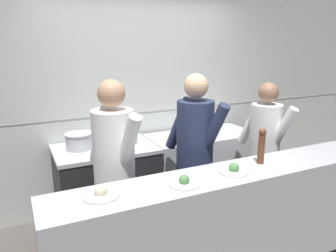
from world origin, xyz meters
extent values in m
cube|color=silver|center=(0.00, 1.45, 1.30)|extent=(8.00, 0.06, 2.60)
cube|color=gray|center=(0.00, 1.41, 1.15)|extent=(8.00, 0.00, 0.01)
cube|color=#232326|center=(-0.54, 1.05, 0.43)|extent=(1.04, 0.70, 0.86)
cube|color=#B7BABF|center=(-0.54, 1.05, 0.88)|extent=(1.06, 0.71, 0.04)
cube|color=#B7BABF|center=(-0.54, 0.71, 0.49)|extent=(0.94, 0.03, 0.10)
cube|color=#B7BABF|center=(0.67, 1.05, 0.44)|extent=(1.32, 0.65, 0.89)
cube|color=black|center=(0.67, 0.74, 0.05)|extent=(1.29, 0.04, 0.10)
cube|color=#B7BABF|center=(0.14, -0.28, 0.49)|extent=(2.94, 0.45, 0.99)
cylinder|color=#B7BABF|center=(-0.79, 1.10, 0.98)|extent=(0.27, 0.27, 0.17)
cylinder|color=#B7BABF|center=(-0.79, 1.10, 1.06)|extent=(0.28, 0.28, 0.01)
cylinder|color=beige|center=(-0.27, 1.08, 0.97)|extent=(0.22, 0.22, 0.14)
cylinder|color=beige|center=(-0.27, 1.08, 1.03)|extent=(0.24, 0.24, 0.01)
cone|color=#B7BABF|center=(0.45, 1.06, 0.94)|extent=(0.27, 0.27, 0.10)
cube|color=#B7BABF|center=(0.79, 0.92, 0.89)|extent=(0.26, 0.14, 0.01)
cube|color=black|center=(0.62, 0.84, 0.90)|extent=(0.11, 0.07, 0.02)
cylinder|color=white|center=(-0.90, -0.25, 1.00)|extent=(0.25, 0.25, 0.02)
sphere|color=beige|center=(-0.90, -0.25, 1.03)|extent=(0.09, 0.09, 0.09)
cylinder|color=white|center=(-0.32, -0.34, 1.00)|extent=(0.23, 0.23, 0.02)
sphere|color=#4C8C47|center=(-0.32, -0.34, 1.03)|extent=(0.08, 0.08, 0.08)
cylinder|color=white|center=(0.14, -0.30, 1.00)|extent=(0.24, 0.24, 0.02)
sphere|color=#4C8C47|center=(0.14, -0.30, 1.03)|extent=(0.08, 0.08, 0.08)
cylinder|color=brown|center=(0.48, -0.23, 1.11)|extent=(0.06, 0.06, 0.25)
sphere|color=brown|center=(0.48, -0.23, 1.26)|extent=(0.06, 0.06, 0.06)
cube|color=black|center=(-0.66, 0.27, 0.40)|extent=(0.34, 0.26, 0.80)
cylinder|color=white|center=(-0.66, 0.27, 1.13)|extent=(0.43, 0.43, 0.66)
sphere|color=tan|center=(-0.66, 0.27, 1.59)|extent=(0.23, 0.23, 0.23)
cylinder|color=white|center=(-0.71, 0.47, 1.20)|extent=(0.19, 0.35, 0.55)
cylinder|color=white|center=(-0.60, 0.08, 1.20)|extent=(0.19, 0.35, 0.55)
cube|color=black|center=(0.15, 0.31, 0.40)|extent=(0.34, 0.28, 0.80)
cylinder|color=#262D4C|center=(0.15, 0.31, 1.13)|extent=(0.45, 0.45, 0.66)
sphere|color=#D8AD84|center=(0.15, 0.31, 1.60)|extent=(0.23, 0.23, 0.23)
cylinder|color=#262D4C|center=(0.08, 0.50, 1.21)|extent=(0.21, 0.35, 0.55)
cylinder|color=#262D4C|center=(0.21, 0.12, 1.21)|extent=(0.21, 0.35, 0.55)
cube|color=black|center=(1.03, 0.33, 0.37)|extent=(0.31, 0.24, 0.74)
cylinder|color=white|center=(1.03, 0.33, 1.05)|extent=(0.39, 0.39, 0.61)
sphere|color=#8C664C|center=(1.03, 0.33, 1.48)|extent=(0.21, 0.21, 0.21)
cylinder|color=white|center=(0.98, 0.52, 1.12)|extent=(0.17, 0.32, 0.51)
cylinder|color=white|center=(1.07, 0.15, 1.12)|extent=(0.17, 0.32, 0.51)
camera|label=1|loc=(-1.36, -2.25, 1.99)|focal=35.00mm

